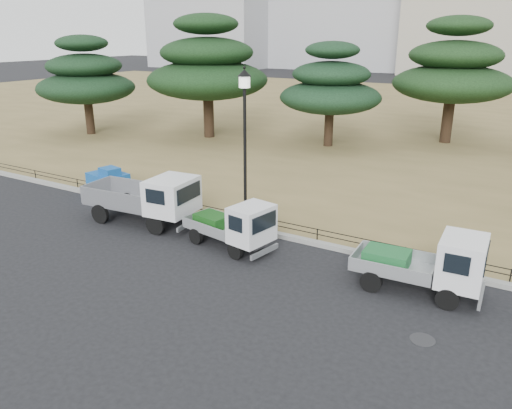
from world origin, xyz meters
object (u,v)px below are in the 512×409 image
Objects in this scene: truck_large at (147,197)px; truck_kei_rear at (428,263)px; truck_kei_front at (234,225)px; street_lamp at (245,122)px; tarp_pile at (108,181)px.

truck_large reaches higher than truck_kei_rear.
truck_kei_front is 6.24m from truck_kei_rear.
tarp_pile is (-7.40, 0.25, -3.32)m from street_lamp.
truck_kei_rear is (6.23, 0.18, 0.07)m from truck_kei_front.
truck_kei_front is 3.71m from street_lamp.
street_lamp is (3.35, 1.63, 2.85)m from truck_large.
truck_large is 10.34m from truck_kei_rear.
truck_large is at bearing -24.97° from tarp_pile.
tarp_pile is at bearing 169.45° from truck_kei_rear.
truck_kei_front is 8.43m from tarp_pile.
truck_kei_front reaches higher than tarp_pile.
street_lamp is at bearing 21.32° from truck_large.
truck_kei_front is 1.76× the size of tarp_pile.
street_lamp reaches higher than truck_kei_front.
truck_kei_rear is 14.52m from tarp_pile.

